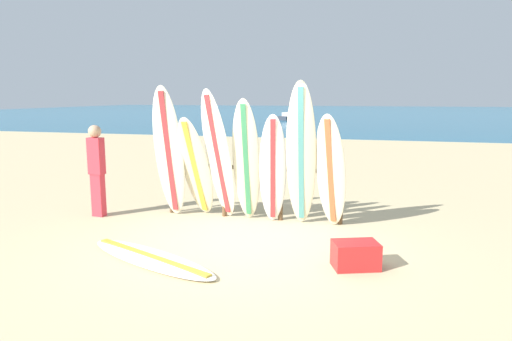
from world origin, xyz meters
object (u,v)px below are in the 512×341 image
(surfboard_leaning_right, at_px, (301,156))
(surfboard_lying_on_sand, at_px, (151,258))
(surfboard_leaning_center_right, at_px, (273,170))
(surfboard_leaning_far_right, at_px, (331,172))
(surfboard_rack, at_px, (252,181))
(beachgoer_standing, at_px, (97,167))
(surfboard_leaning_center_left, at_px, (219,156))
(cooler_box, at_px, (355,255))
(surfboard_leaning_far_left, at_px, (169,153))
(surfboard_leaning_center, at_px, (246,161))
(small_boat_offshore, at_px, (288,117))
(surfboard_leaning_left, at_px, (196,168))

(surfboard_leaning_right, distance_m, surfboard_lying_on_sand, 3.04)
(surfboard_leaning_center_right, distance_m, surfboard_leaning_far_right, 1.03)
(surfboard_leaning_right, bearing_deg, surfboard_rack, 156.87)
(surfboard_lying_on_sand, xyz_separation_m, beachgoer_standing, (-2.11, 1.92, 0.93))
(surfboard_lying_on_sand, bearing_deg, beachgoer_standing, 137.68)
(surfboard_leaning_center_left, distance_m, surfboard_leaning_center_right, 1.02)
(surfboard_leaning_right, xyz_separation_m, cooler_box, (1.03, -1.65, -1.10))
(surfboard_leaning_far_left, bearing_deg, surfboard_rack, 14.16)
(surfboard_leaning_center, xyz_separation_m, small_boat_offshore, (-6.06, 35.54, -0.88))
(surfboard_leaning_far_right, bearing_deg, surfboard_lying_on_sand, -136.27)
(surfboard_leaning_far_right, height_order, surfboard_lying_on_sand, surfboard_leaning_far_right)
(surfboard_leaning_far_left, height_order, surfboard_leaning_center, surfboard_leaning_far_left)
(surfboard_leaning_center_right, xyz_separation_m, surfboard_leaning_far_right, (1.03, -0.05, 0.01))
(surfboard_leaning_far_right, bearing_deg, beachgoer_standing, -176.46)
(surfboard_leaning_far_right, xyz_separation_m, surfboard_lying_on_sand, (-2.29, -2.19, -0.98))
(surfboard_leaning_left, distance_m, surfboard_leaning_center_right, 1.49)
(beachgoer_standing, distance_m, cooler_box, 5.20)
(surfboard_leaning_center_right, relative_size, surfboard_leaning_right, 0.78)
(surfboard_leaning_center_right, bearing_deg, surfboard_leaning_center_left, -174.88)
(surfboard_rack, height_order, surfboard_leaning_far_left, surfboard_leaning_far_left)
(surfboard_leaning_center_left, xyz_separation_m, surfboard_leaning_far_right, (2.02, 0.04, -0.21))
(surfboard_leaning_center_right, relative_size, beachgoer_standing, 1.14)
(surfboard_rack, distance_m, surfboard_leaning_center, 0.52)
(surfboard_leaning_right, height_order, surfboard_leaning_far_right, surfboard_leaning_right)
(surfboard_leaning_far_left, xyz_separation_m, surfboard_lying_on_sand, (0.71, -2.16, -1.22))
(surfboard_lying_on_sand, bearing_deg, surfboard_rack, 72.66)
(surfboard_leaning_far_left, relative_size, surfboard_leaning_center_right, 1.25)
(surfboard_leaning_right, relative_size, surfboard_leaning_far_right, 1.27)
(surfboard_leaning_center_left, distance_m, beachgoer_standing, 2.40)
(surfboard_leaning_center_left, xyz_separation_m, surfboard_lying_on_sand, (-0.27, -2.15, -1.18))
(surfboard_leaning_right, relative_size, small_boat_offshore, 0.83)
(surfboard_leaning_far_right, bearing_deg, surfboard_leaning_center_right, 177.42)
(surfboard_leaning_center, distance_m, beachgoer_standing, 2.90)
(surfboard_leaning_left, height_order, surfboard_leaning_center, surfboard_leaning_center)
(surfboard_leaning_center, relative_size, surfboard_leaning_center_right, 1.13)
(small_boat_offshore, relative_size, cooler_box, 5.14)
(surfboard_leaning_center_right, bearing_deg, surfboard_leaning_center, 179.77)
(surfboard_rack, height_order, surfboard_lying_on_sand, surfboard_rack)
(surfboard_rack, height_order, surfboard_leaning_right, surfboard_leaning_right)
(surfboard_leaning_center, bearing_deg, surfboard_lying_on_sand, -108.94)
(surfboard_leaning_left, xyz_separation_m, surfboard_leaning_center, (1.00, -0.03, 0.16))
(surfboard_leaning_center_right, distance_m, cooler_box, 2.50)
(surfboard_leaning_center_left, bearing_deg, surfboard_leaning_center, 10.33)
(surfboard_leaning_left, height_order, beachgoer_standing, surfboard_leaning_left)
(surfboard_rack, bearing_deg, small_boat_offshore, 99.79)
(surfboard_leaning_left, bearing_deg, surfboard_leaning_far_left, -167.38)
(surfboard_leaning_center_right, bearing_deg, cooler_box, -48.88)
(surfboard_leaning_center, bearing_deg, surfboard_leaning_center_right, -0.23)
(surfboard_leaning_right, height_order, small_boat_offshore, surfboard_leaning_right)
(surfboard_leaning_center_right, bearing_deg, beachgoer_standing, -174.60)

